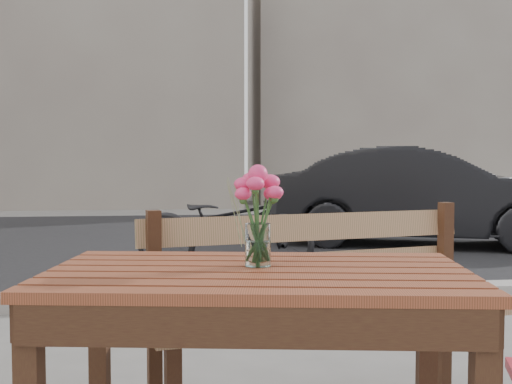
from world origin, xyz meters
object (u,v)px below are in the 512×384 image
bicycle (224,227)px  main_vase (258,203)px  main_table (258,311)px  parked_car (423,196)px

bicycle → main_vase: bearing=-167.4°
main_vase → bicycle: bearing=87.5°
main_table → parked_car: size_ratio=0.36×
main_vase → bicycle: size_ratio=0.18×
parked_car → bicycle: 3.29m
parked_car → main_table: bearing=174.2°
main_table → parked_car: parked_car is taller
parked_car → main_vase: bearing=174.1°
main_vase → bicycle: main_vase is taller
main_vase → parked_car: bearing=64.2°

